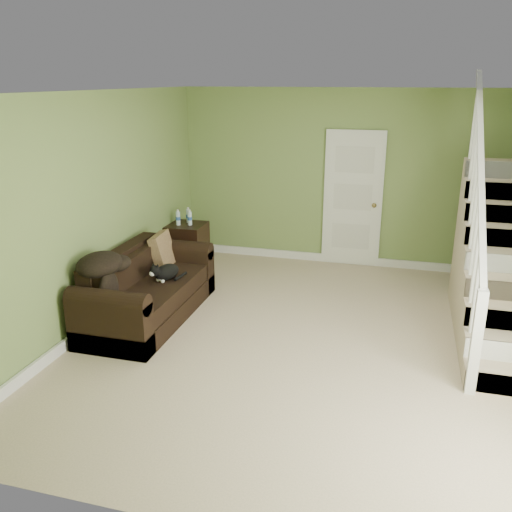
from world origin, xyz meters
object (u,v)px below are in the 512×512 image
Objects in this scene: sofa at (146,293)px; side_table at (187,245)px; cat at (166,272)px; banana at (135,299)px.

side_table is at bearing 97.46° from sofa.
side_table reaches higher than cat.
sofa is 11.23× the size of banana.
sofa is 0.33m from cat.
cat is at bearing -75.31° from side_table.
cat is (0.20, 0.13, 0.23)m from sofa.
cat is 0.67m from banana.
sofa is at bearing -82.54° from side_table.
side_table is 4.88× the size of banana.
side_table is 1.67× the size of cat.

